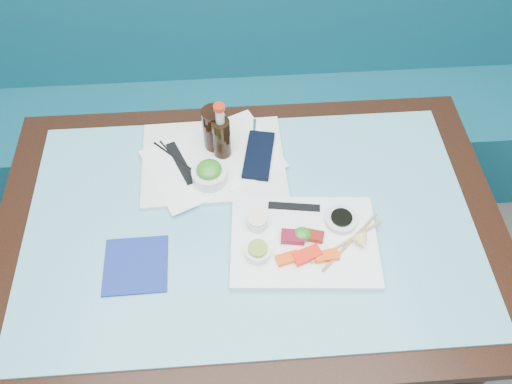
{
  "coord_description": "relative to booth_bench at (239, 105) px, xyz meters",
  "views": [
    {
      "loc": [
        -0.03,
        0.72,
        1.92
      ],
      "look_at": [
        0.02,
        1.52,
        0.8
      ],
      "focal_mm": 35.0,
      "sensor_mm": 36.0,
      "label": 1
    }
  ],
  "objects": [
    {
      "name": "wasabi_fill",
      "position": [
        0.01,
        -0.95,
        0.44
      ],
      "size": [
        0.06,
        0.06,
        0.01
      ],
      "primitive_type": "cylinder",
      "rotation": [
        0.0,
        0.0,
        0.37
      ],
      "color": "olive",
      "rests_on": "ramekin_wasabi"
    },
    {
      "name": "cola_bottle_body",
      "position": [
        -0.07,
        -0.6,
        0.46
      ],
      "size": [
        0.06,
        0.06,
        0.15
      ],
      "primitive_type": "cylinder",
      "rotation": [
        0.0,
        0.0,
        0.26
      ],
      "color": "black",
      "rests_on": "glass_top"
    },
    {
      "name": "soy_dish",
      "position": [
        0.24,
        -0.87,
        0.41
      ],
      "size": [
        0.1,
        0.1,
        0.02
      ],
      "primitive_type": "cylinder",
      "rotation": [
        0.0,
        0.0,
        -0.22
      ],
      "color": "silver",
      "rests_on": "sashimi_plate"
    },
    {
      "name": "seaweed_garnish",
      "position": [
        0.13,
        -0.91,
        0.42
      ],
      "size": [
        0.05,
        0.05,
        0.03
      ],
      "primitive_type": "ellipsoid",
      "rotation": [
        0.0,
        0.0,
        0.16
      ],
      "color": "#25841E",
      "rests_on": "sashimi_plate"
    },
    {
      "name": "seaweed_salad",
      "position": [
        -0.11,
        -0.7,
        0.45
      ],
      "size": [
        0.09,
        0.09,
        0.04
      ],
      "primitive_type": "ellipsoid",
      "rotation": [
        0.0,
        0.0,
        0.3
      ],
      "color": "#2F831E",
      "rests_on": "seaweed_bowl"
    },
    {
      "name": "paper_placemat",
      "position": [
        -0.1,
        -0.63,
        0.4
      ],
      "size": [
        0.44,
        0.39,
        0.0
      ],
      "primitive_type": "cube",
      "rotation": [
        0.0,
        0.0,
        0.42
      ],
      "color": "white",
      "rests_on": "serving_tray"
    },
    {
      "name": "black_chopstick_b",
      "position": [
        -0.19,
        -0.64,
        0.4
      ],
      "size": [
        0.18,
        0.17,
        0.01
      ],
      "primitive_type": "cylinder",
      "rotation": [
        1.57,
        0.0,
        0.8
      ],
      "color": "black",
      "rests_on": "serving_tray"
    },
    {
      "name": "cola_bottle_neck",
      "position": [
        -0.07,
        -0.6,
        0.56
      ],
      "size": [
        0.03,
        0.03,
        0.05
      ],
      "primitive_type": "cylinder",
      "rotation": [
        0.0,
        0.0,
        0.03
      ],
      "color": "silver",
      "rests_on": "cola_bottle_body"
    },
    {
      "name": "tray_sleeve",
      "position": [
        -0.19,
        -0.64,
        0.4
      ],
      "size": [
        0.09,
        0.17,
        0.0
      ],
      "primitive_type": "cube",
      "rotation": [
        0.0,
        0.0,
        0.41
      ],
      "color": "black",
      "rests_on": "serving_tray"
    },
    {
      "name": "cola_bottle_cap",
      "position": [
        -0.07,
        -0.6,
        0.59
      ],
      "size": [
        0.04,
        0.04,
        0.01
      ],
      "primitive_type": "cylinder",
      "rotation": [
        0.0,
        0.0,
        0.2
      ],
      "color": "#B4250B",
      "rests_on": "cola_bottle_neck"
    },
    {
      "name": "dining_table",
      "position": [
        0.0,
        -0.84,
        0.29
      ],
      "size": [
        1.4,
        0.9,
        0.75
      ],
      "color": "black",
      "rests_on": "ground"
    },
    {
      "name": "blue_napkin",
      "position": [
        -0.3,
        -0.96,
        0.39
      ],
      "size": [
        0.17,
        0.17,
        0.01
      ],
      "primitive_type": "cube",
      "rotation": [
        0.0,
        0.0,
        0.02
      ],
      "color": "navy",
      "rests_on": "glass_top"
    },
    {
      "name": "salmon_left",
      "position": [
        0.09,
        -0.97,
        0.41
      ],
      "size": [
        0.06,
        0.04,
        0.01
      ],
      "primitive_type": "cube",
      "rotation": [
        0.0,
        0.0,
        0.25
      ],
      "color": "#FF450A",
      "rests_on": "sashimi_plate"
    },
    {
      "name": "sashimi_plate",
      "position": [
        0.14,
        -0.92,
        0.39
      ],
      "size": [
        0.4,
        0.3,
        0.02
      ],
      "primitive_type": "cube",
      "rotation": [
        0.0,
        0.0,
        -0.07
      ],
      "color": "white",
      "rests_on": "glass_top"
    },
    {
      "name": "serving_tray",
      "position": [
        -0.1,
        -0.63,
        0.39
      ],
      "size": [
        0.42,
        0.32,
        0.02
      ],
      "primitive_type": "cube",
      "rotation": [
        0.0,
        0.0,
        0.02
      ],
      "color": "white",
      "rests_on": "glass_top"
    },
    {
      "name": "booth_bench",
      "position": [
        0.0,
        0.0,
        0.0
      ],
      "size": [
        3.0,
        0.56,
        1.17
      ],
      "color": "#105365",
      "rests_on": "ground"
    },
    {
      "name": "lemon_wedge",
      "position": [
        0.28,
        -0.95,
        0.42
      ],
      "size": [
        0.05,
        0.04,
        0.04
      ],
      "primitive_type": "cone",
      "rotation": [
        1.57,
        0.0,
        0.25
      ],
      "color": "#FDE577",
      "rests_on": "sashimi_plate"
    },
    {
      "name": "salmon_right",
      "position": [
        0.19,
        -0.97,
        0.41
      ],
      "size": [
        0.07,
        0.04,
        0.02
      ],
      "primitive_type": "cube",
      "rotation": [
        0.0,
        0.0,
        0.11
      ],
      "color": "#FF4F0A",
      "rests_on": "sashimi_plate"
    },
    {
      "name": "salmon_mid",
      "position": [
        0.14,
        -0.97,
        0.41
      ],
      "size": [
        0.08,
        0.06,
        0.02
      ],
      "primitive_type": "cube",
      "rotation": [
        0.0,
        0.0,
        0.35
      ],
      "color": "#FF1C0A",
      "rests_on": "sashimi_plate"
    },
    {
      "name": "chopstick_sleeve",
      "position": [
        0.12,
        -0.81,
        0.4
      ],
      "size": [
        0.14,
        0.04,
        0.0
      ],
      "primitive_type": "cube",
      "rotation": [
        0.0,
        0.0,
        -0.15
      ],
      "color": "black",
      "rests_on": "sashimi_plate"
    },
    {
      "name": "cola_glass",
      "position": [
        -0.09,
        -0.57,
        0.47
      ],
      "size": [
        0.08,
        0.08,
        0.14
      ],
      "primitive_type": "cylinder",
      "rotation": [
        0.0,
        0.0,
        -0.21
      ],
      "color": "black",
      "rests_on": "serving_tray"
    },
    {
      "name": "glass_top",
      "position": [
        0.0,
        -0.84,
        0.38
      ],
      "size": [
        1.22,
        0.76,
        0.01
      ],
      "primitive_type": "cube",
      "color": "#62B2C5",
      "rests_on": "dining_table"
    },
    {
      "name": "ginger_fill",
      "position": [
        0.02,
        -0.86,
        0.43
      ],
      "size": [
        0.05,
        0.05,
        0.01
      ],
      "primitive_type": "cylinder",
      "rotation": [
        0.0,
        0.0,
        -0.01
      ],
      "color": "#FFE5D1",
      "rests_on": "ramekin_ginger"
    },
    {
      "name": "black_chopstick_a",
      "position": [
        -0.19,
        -0.64,
        0.4
      ],
      "size": [
        0.12,
        0.18,
        0.01
      ],
      "primitive_type": "cylinder",
      "rotation": [
        1.57,
        0.0,
        0.59
      ],
      "color": "black",
      "rests_on": "serving_tray"
    },
    {
      "name": "navy_pouch",
      "position": [
        0.04,
        -0.63,
        0.41
      ],
      "size": [
        0.11,
        0.19,
        0.01
      ],
      "primitive_type": "cube",
      "rotation": [
        0.0,
        0.0,
        -0.2
      ],
      "color": "black",
      "rests_on": "serving_tray"
    },
    {
      "name": "wooden_chopstick_a",
      "position": [
        0.25,
        -0.93,
        0.41
      ],
      "size": [
        0.21,
        0.12,
        0.01
      ],
      "primitive_type": "cylinder",
      "rotation": [
        1.57,
        0.0,
        -1.08
      ],
      "color": "tan",
      "rests_on": "sashimi_plate"
    },
    {
      "name": "fork",
      "position": [
        0.03,
        -0.52,
        0.4
      ],
      "size": [
        0.02,
        0.08,
        0.01
      ],
      "primitive_type": "cylinder",
      "rotation": [
        1.57,
        0.0,
        -0.1
      ],
      "color": "silver",
      "rests_on": "serving_tray"
    },
    {
      "name": "wooden_chopstick_b",
      "position": [
        0.26,
        -0.93,
        0.41
      ],
      "size": [
        0.18,
        0.17,
        0.01
      ],
      "primitive_type": "cylinder",
      "rotation": [
        1.57,
        0.0,
        -0.82
      ],
      "color": "#A9834F",
      "rests_on": "sashimi_plate"
    },
    {
      "name": "ramekin_wasabi",
      "position": [
        0.01,
        -0.95,
        0.42
      ],
      "size": [
        0.08,
        0.08,
        0.03
      ],
      "primitive_type": "cylinder",
      "rotation": [
        0.0,
        0.0,
        0.16
      ],
      "color": "white",
      "rests_on": "sashimi_plate"
    },
    {
      "name": "seaweed_bowl",
      "position": [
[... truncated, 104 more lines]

